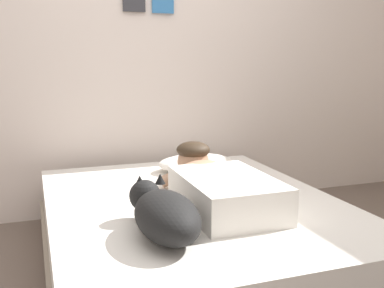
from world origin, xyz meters
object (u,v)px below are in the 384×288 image
Objects in this scene: dog at (164,214)px; coffee_cup at (189,173)px; pillow at (196,163)px; cell_phone at (172,206)px; person_lying at (216,184)px; bed at (193,234)px.

coffee_cup is at bearing 64.55° from dog.
cell_phone is at bearing -118.67° from pillow.
dog is at bearing -115.45° from coffee_cup.
person_lying reaches higher than coffee_cup.
coffee_cup is 0.89× the size of cell_phone.
bed is 0.50m from coffee_cup.
dog is 4.11× the size of cell_phone.
coffee_cup is (0.12, 0.42, 0.24)m from bed.
person_lying is 6.57× the size of cell_phone.
dog is (-0.39, -0.35, -0.00)m from person_lying.
coffee_cup is at bearing 73.76° from bed.
coffee_cup is (0.03, 0.52, -0.07)m from person_lying.
dog reaches higher than cell_phone.
person_lying is at bearing -44.84° from bed.
person_lying is at bearing -101.25° from pillow.
pillow is (0.24, 0.61, 0.25)m from bed.
bed is 15.72× the size of coffee_cup.
coffee_cup is 0.57m from cell_phone.
person_lying is 0.26m from cell_phone.
cell_phone is at bearing -149.96° from bed.
pillow is at bearing 61.33° from cell_phone.
person_lying reaches higher than bed.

